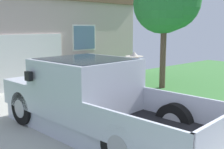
% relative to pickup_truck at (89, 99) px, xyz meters
% --- Properties ---
extents(pickup_truck, '(2.23, 5.32, 1.63)m').
position_rel_pickup_truck_xyz_m(pickup_truck, '(0.00, 0.00, 0.00)').
color(pickup_truck, silver).
rests_on(pickup_truck, ground).
extents(person_with_hat, '(0.47, 0.47, 1.69)m').
position_rel_pickup_truck_xyz_m(person_with_hat, '(1.56, 0.08, 0.22)').
color(person_with_hat, brown).
rests_on(person_with_hat, ground).
extents(handbag, '(0.32, 0.19, 0.43)m').
position_rel_pickup_truck_xyz_m(handbag, '(1.73, -0.23, -0.58)').
color(handbag, brown).
rests_on(handbag, ground).
extents(house_with_garage, '(11.29, 6.93, 4.29)m').
position_rel_pickup_truck_xyz_m(house_with_garage, '(1.33, 8.34, 1.46)').
color(house_with_garage, '#C3AAA3').
rests_on(house_with_garage, ground).
extents(front_yard_tree, '(2.52, 2.37, 4.42)m').
position_rel_pickup_truck_xyz_m(front_yard_tree, '(5.06, 1.70, 2.50)').
color(front_yard_tree, brown).
rests_on(front_yard_tree, ground).
extents(wheeled_trash_bin, '(0.60, 0.72, 1.12)m').
position_rel_pickup_truck_xyz_m(wheeled_trash_bin, '(3.65, 4.39, -0.11)').
color(wheeled_trash_bin, '#424247').
rests_on(wheeled_trash_bin, ground).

